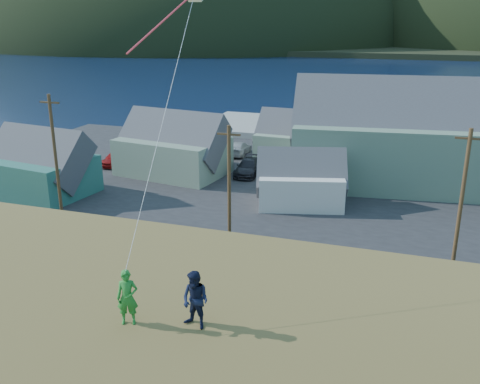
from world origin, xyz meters
name	(u,v)px	position (x,y,z in m)	size (l,w,h in m)	color
ground	(260,259)	(0.00, 0.00, 0.00)	(900.00, 900.00, 0.00)	#0A1638
grass_strip	(251,272)	(0.00, -2.00, 0.05)	(110.00, 8.00, 0.10)	#4C3D19
waterfront_lot	(311,184)	(0.00, 17.00, 0.06)	(72.00, 36.00, 0.12)	#28282B
wharf	(300,128)	(-6.00, 40.00, 0.45)	(26.00, 14.00, 0.90)	gray
far_shore	(409,38)	(0.00, 330.00, 1.00)	(900.00, 320.00, 2.00)	black
far_hills	(478,41)	(35.59, 279.38, 2.00)	(760.00, 265.00, 143.00)	black
shed_teal	(38,165)	(-22.09, 6.56, 2.69)	(9.91, 7.61, 7.21)	#296157
shed_palegreen_near	(173,146)	(-13.60, 15.88, 2.86)	(11.34, 8.10, 7.63)	slate
shed_white	(301,180)	(0.27, 10.96, 2.24)	(8.23, 6.47, 5.78)	silver
shed_palegreen_far	(304,139)	(-2.27, 24.36, 2.60)	(10.38, 6.27, 6.78)	gray
utility_poles	(228,181)	(-2.72, 1.50, 4.63)	(28.21, 0.24, 9.67)	#47331E
parked_cars	(227,156)	(-9.96, 21.50, 0.85)	(25.39, 13.00, 1.57)	silver
kite_flyer_green	(127,297)	(1.84, -19.42, 7.98)	(0.57, 0.38, 1.57)	#23812B
kite_flyer_navy	(195,300)	(3.64, -19.02, 8.01)	(0.79, 0.61, 1.62)	#131A34
kite_rig	(189,0)	(1.43, -13.77, 15.60)	(0.87, 3.21, 9.25)	#FAFABE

